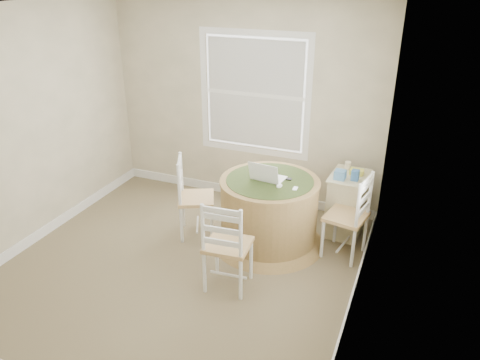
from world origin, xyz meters
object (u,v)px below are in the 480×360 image
at_px(chair_left, 196,198).
at_px(corner_chest, 347,204).
at_px(chair_near, 228,244).
at_px(laptop, 268,177).
at_px(chair_right, 346,216).
at_px(round_table, 269,209).

bearing_deg(chair_left, corner_chest, -91.68).
bearing_deg(chair_left, chair_near, -161.62).
bearing_deg(laptop, chair_left, 16.35).
bearing_deg(chair_right, laptop, -74.26).
bearing_deg(corner_chest, chair_right, -78.28).
xyz_separation_m(chair_left, laptop, (0.81, 0.14, 0.34)).
height_order(chair_near, chair_right, same).
distance_m(round_table, chair_left, 0.85).
distance_m(chair_left, chair_right, 1.70).
relative_size(laptop, corner_chest, 0.50).
distance_m(laptop, corner_chest, 1.07).
xyz_separation_m(round_table, laptop, (-0.03, 0.01, 0.39)).
xyz_separation_m(round_table, chair_left, (-0.84, -0.14, 0.05)).
bearing_deg(corner_chest, chair_left, -153.23).
bearing_deg(chair_right, round_table, -73.58).
height_order(chair_near, laptop, laptop).
distance_m(chair_right, laptop, 0.94).
relative_size(chair_right, laptop, 2.54).
bearing_deg(chair_near, chair_left, -50.93).
bearing_deg(round_table, chair_right, 2.37).
relative_size(round_table, chair_right, 1.35).
relative_size(chair_near, laptop, 2.54).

